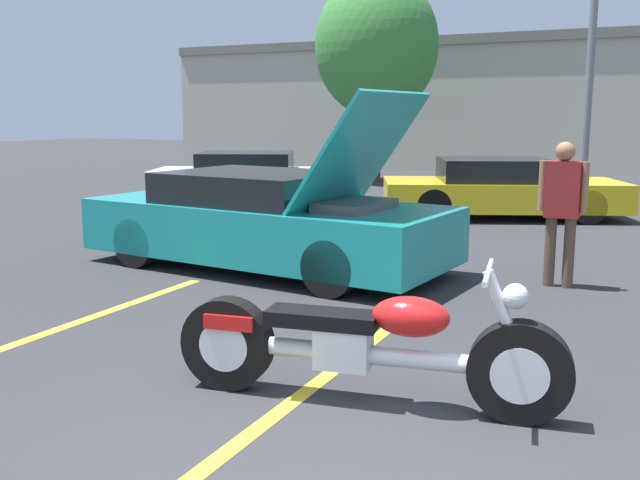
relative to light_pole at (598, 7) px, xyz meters
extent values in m
cube|color=yellow|center=(-3.11, -13.60, -4.25)|extent=(0.12, 4.82, 0.01)
cube|color=yellow|center=(-0.48, -13.60, -4.25)|extent=(0.12, 4.82, 0.01)
cube|color=#B2AD9E|center=(0.36, 7.55, -2.06)|extent=(32.00, 4.00, 4.40)
cube|color=slate|center=(0.36, 7.55, -0.01)|extent=(32.00, 4.20, 0.30)
cylinder|color=slate|center=(-0.08, 0.00, -0.38)|extent=(0.18, 0.18, 7.75)
cylinder|color=brown|center=(-5.73, 1.05, -3.12)|extent=(0.32, 0.32, 2.27)
ellipsoid|color=#387F38|center=(-5.73, 1.05, -0.53)|extent=(3.38, 3.38, 3.88)
cylinder|color=black|center=(0.92, -13.43, -3.93)|extent=(0.66, 0.26, 0.64)
cylinder|color=black|center=(-1.00, -13.74, -3.93)|extent=(0.66, 0.26, 0.64)
cylinder|color=silver|center=(0.92, -13.43, -3.93)|extent=(0.38, 0.22, 0.35)
cylinder|color=silver|center=(-1.00, -13.74, -3.93)|extent=(0.38, 0.22, 0.35)
cylinder|color=silver|center=(-0.04, -13.59, -3.92)|extent=(1.66, 0.39, 0.12)
cube|color=silver|center=(-0.18, -13.61, -3.88)|extent=(0.39, 0.29, 0.28)
ellipsoid|color=red|center=(0.25, -13.54, -3.64)|extent=(0.54, 0.36, 0.26)
cube|color=black|center=(-0.33, -13.63, -3.70)|extent=(0.77, 0.38, 0.10)
cube|color=red|center=(-0.95, -13.74, -3.76)|extent=(0.39, 0.27, 0.10)
cylinder|color=silver|center=(0.83, -13.45, -3.61)|extent=(0.31, 0.12, 0.63)
cylinder|color=silver|center=(0.71, -13.47, -3.32)|extent=(0.15, 0.70, 0.04)
sphere|color=silver|center=(0.88, -13.44, -3.46)|extent=(0.16, 0.16, 0.16)
cylinder|color=silver|center=(-0.49, -13.55, -3.98)|extent=(1.27, 0.29, 0.09)
cube|color=teal|center=(-2.73, -10.21, -3.76)|extent=(4.71, 2.30, 0.65)
cube|color=black|center=(-2.91, -10.20, -3.25)|extent=(2.21, 1.86, 0.37)
cylinder|color=black|center=(-1.42, -11.17, -3.95)|extent=(0.64, 0.28, 0.62)
cylinder|color=black|center=(-1.25, -9.56, -3.95)|extent=(0.64, 0.28, 0.62)
cylinder|color=black|center=(-4.21, -10.87, -3.95)|extent=(0.64, 0.28, 0.62)
cylinder|color=black|center=(-4.04, -9.26, -3.95)|extent=(0.64, 0.28, 0.62)
cube|color=teal|center=(-1.44, -10.35, -2.79)|extent=(1.12, 1.78, 1.32)
cube|color=#4C4C51|center=(-1.49, -10.35, -3.48)|extent=(0.70, 1.07, 0.28)
cube|color=yellow|center=(-1.04, -4.52, -3.83)|extent=(4.63, 3.31, 0.51)
cube|color=black|center=(-1.19, -4.59, -3.37)|extent=(2.39, 2.22, 0.40)
cylinder|color=black|center=(0.49, -4.72, -3.95)|extent=(0.64, 0.44, 0.60)
cylinder|color=black|center=(-0.12, -3.29, -3.95)|extent=(0.64, 0.44, 0.60)
cylinder|color=black|center=(-1.95, -5.75, -3.95)|extent=(0.64, 0.44, 0.60)
cylinder|color=black|center=(-2.56, -4.32, -3.95)|extent=(0.64, 0.44, 0.60)
cube|color=white|center=(-6.48, -4.26, -3.83)|extent=(4.76, 3.43, 0.52)
cube|color=black|center=(-6.65, -4.33, -3.38)|extent=(2.47, 2.29, 0.37)
cylinder|color=black|center=(-4.92, -4.44, -3.95)|extent=(0.66, 0.45, 0.62)
cylinder|color=black|center=(-5.56, -2.99, -3.95)|extent=(0.66, 0.45, 0.62)
cylinder|color=black|center=(-7.41, -5.54, -3.95)|extent=(0.66, 0.45, 0.62)
cylinder|color=black|center=(-8.05, -4.09, -3.95)|extent=(0.66, 0.45, 0.62)
cylinder|color=brown|center=(0.56, -9.65, -3.87)|extent=(0.12, 0.12, 0.77)
cylinder|color=brown|center=(0.76, -9.65, -3.87)|extent=(0.12, 0.12, 0.77)
cube|color=maroon|center=(0.66, -9.65, -3.18)|extent=(0.36, 0.20, 0.61)
cylinder|color=#9E704C|center=(0.44, -9.65, -3.15)|extent=(0.08, 0.08, 0.55)
cylinder|color=#9E704C|center=(0.88, -9.65, -3.15)|extent=(0.08, 0.08, 0.55)
sphere|color=#9E704C|center=(0.66, -9.65, -2.77)|extent=(0.21, 0.21, 0.21)
camera|label=1|loc=(1.63, -17.72, -2.37)|focal=40.00mm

